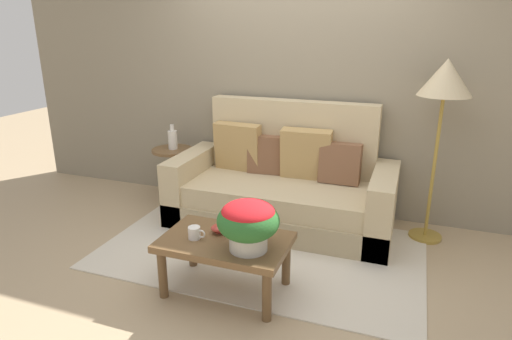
{
  "coord_description": "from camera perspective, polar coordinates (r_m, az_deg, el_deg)",
  "views": [
    {
      "loc": [
        1.11,
        -3.09,
        1.84
      ],
      "look_at": [
        -0.03,
        0.03,
        0.74
      ],
      "focal_mm": 30.87,
      "sensor_mm": 36.0,
      "label": 1
    }
  ],
  "objects": [
    {
      "name": "area_rug",
      "position": [
        3.83,
        0.69,
        -10.28
      ],
      "size": [
        2.66,
        1.61,
        0.01
      ],
      "primitive_type": "cube",
      "color": "beige",
      "rests_on": "ground"
    },
    {
      "name": "coffee_table",
      "position": [
        3.15,
        -4.0,
        -9.94
      ],
      "size": [
        0.89,
        0.57,
        0.41
      ],
      "color": "brown",
      "rests_on": "ground"
    },
    {
      "name": "potted_plant",
      "position": [
        2.89,
        -1.01,
        -6.63
      ],
      "size": [
        0.41,
        0.41,
        0.34
      ],
      "color": "#B7B2A8",
      "rests_on": "coffee_table"
    },
    {
      "name": "side_table",
      "position": [
        4.8,
        -10.68,
        0.61
      ],
      "size": [
        0.43,
        0.43,
        0.58
      ],
      "color": "brown",
      "rests_on": "ground"
    },
    {
      "name": "wall_back",
      "position": [
        4.45,
        5.61,
        12.23
      ],
      "size": [
        6.4,
        0.12,
        2.74
      ],
      "primitive_type": "cube",
      "color": "gray",
      "rests_on": "ground"
    },
    {
      "name": "coffee_mug",
      "position": [
        3.13,
        -7.94,
        -8.06
      ],
      "size": [
        0.13,
        0.09,
        0.09
      ],
      "color": "white",
      "rests_on": "coffee_table"
    },
    {
      "name": "snack_bowl",
      "position": [
        3.2,
        -4.8,
        -7.53
      ],
      "size": [
        0.12,
        0.12,
        0.06
      ],
      "color": "#B2382D",
      "rests_on": "coffee_table"
    },
    {
      "name": "couch",
      "position": [
        4.23,
        3.54,
        -2.32
      ],
      "size": [
        2.08,
        0.92,
        1.14
      ],
      "color": "tan",
      "rests_on": "ground"
    },
    {
      "name": "ground_plane",
      "position": [
        3.76,
        0.26,
        -10.93
      ],
      "size": [
        14.0,
        14.0,
        0.0
      ],
      "primitive_type": "plane",
      "color": "tan"
    },
    {
      "name": "floor_lamp",
      "position": [
        3.94,
        23.27,
        9.92
      ],
      "size": [
        0.43,
        0.43,
        1.58
      ],
      "color": "olive",
      "rests_on": "ground"
    },
    {
      "name": "table_vase",
      "position": [
        4.72,
        -10.75,
        3.95
      ],
      "size": [
        0.1,
        0.1,
        0.26
      ],
      "color": "silver",
      "rests_on": "side_table"
    }
  ]
}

